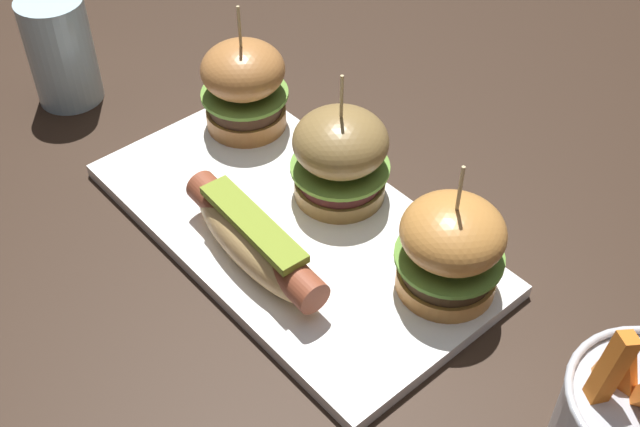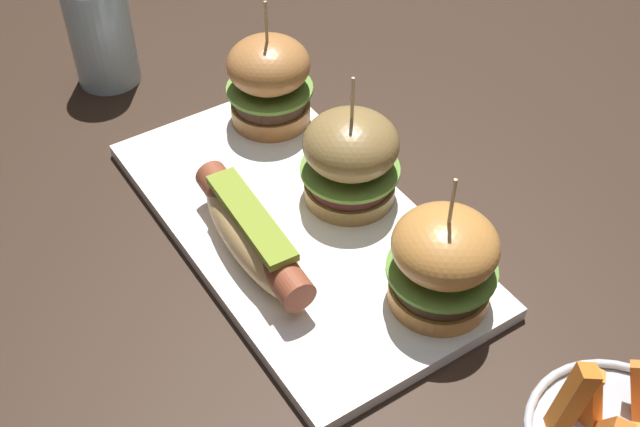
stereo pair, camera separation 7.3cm
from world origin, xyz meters
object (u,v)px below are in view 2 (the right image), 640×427
Objects in this scene: hot_dog at (252,234)px; slider_right at (443,261)px; slider_left at (269,81)px; platter_main at (297,224)px; slider_center at (350,158)px; water_glass at (101,33)px.

slider_right reaches higher than hot_dog.
slider_left is at bearing 178.18° from slider_right.
platter_main is 0.17m from slider_left.
slider_center is 1.12× the size of water_glass.
water_glass is (-0.49, -0.10, 0.00)m from slider_right.
hot_dog is 1.32× the size of slider_right.
slider_left reaches higher than platter_main.
slider_right is at bearing 11.76° from water_glass.
platter_main is 0.17m from slider_right.
slider_center is 0.36m from water_glass.
hot_dog reaches higher than platter_main.
slider_center is 1.01× the size of slider_right.
platter_main is 3.26× the size of water_glass.
slider_left is at bearing 158.15° from platter_main.
water_glass is (-0.34, -0.05, 0.06)m from platter_main.
water_glass is at bearing -171.35° from platter_main.
platter_main is at bearing -21.85° from slider_left.
hot_dog is at bearing -0.96° from water_glass.
slider_right is (0.15, 0.05, 0.05)m from platter_main.
hot_dog is at bearing -81.52° from slider_center.
water_glass reaches higher than platter_main.
slider_right is (0.30, -0.01, -0.00)m from slider_left.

